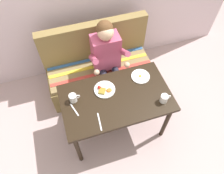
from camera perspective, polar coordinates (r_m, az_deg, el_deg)
The scene contains 10 objects.
ground_plane at distance 3.02m, azimuth 0.88°, elevation -10.17°, with size 8.00×8.00×0.00m, color #B09695.
table at distance 2.45m, azimuth 1.07°, elevation -3.71°, with size 1.20×0.70×0.73m.
couch at distance 3.14m, azimuth -3.43°, elevation 4.61°, with size 1.44×0.56×1.00m.
person at distance 2.73m, azimuth -1.21°, elevation 7.86°, with size 0.45×0.61×1.21m.
plate_breakfast at distance 2.42m, azimuth -2.01°, elevation -0.66°, with size 0.24×0.24×0.05m.
plate_eggs at distance 2.56m, azimuth 7.42°, elevation 2.78°, with size 0.21×0.21×0.04m.
coffee_mug at distance 2.35m, azimuth -10.08°, elevation -2.80°, with size 0.12×0.08×0.10m.
coffee_mug_second at distance 2.38m, azimuth 13.46°, elevation -2.90°, with size 0.12×0.08×0.10m.
fork at distance 2.33m, azimuth -9.75°, elevation -5.87°, with size 0.01×0.17×0.01m, color silver.
knife at distance 2.23m, azimuth -3.25°, elevation -9.02°, with size 0.01×0.20×0.01m, color silver.
Camera 1 is at (-0.43, -1.21, 2.73)m, focal length 35.10 mm.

